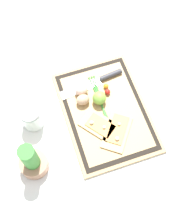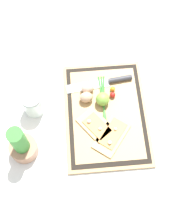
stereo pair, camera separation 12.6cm
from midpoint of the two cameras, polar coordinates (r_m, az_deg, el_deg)
ground_plane at (r=1.29m, az=-1.00°, el=-0.36°), size 6.00×6.00×0.00m
cutting_board at (r=1.28m, az=-1.01°, el=-0.22°), size 0.48×0.34×0.02m
pizza_slice_near at (r=1.24m, az=0.97°, el=-3.93°), size 0.18×0.17×0.02m
pizza_slice_far at (r=1.25m, az=-2.39°, el=-2.68°), size 0.17×0.16×0.02m
knife at (r=1.34m, az=-1.69°, el=5.76°), size 0.06×0.28×0.02m
egg_brown at (r=1.28m, az=-5.22°, el=1.94°), size 0.04×0.05×0.04m
egg_pink at (r=1.30m, az=-5.46°, el=3.71°), size 0.04×0.05×0.04m
lime at (r=1.27m, az=-2.20°, el=2.26°), size 0.06×0.06×0.06m
cherry_tomato_red at (r=1.30m, az=-0.64°, el=3.40°), size 0.02×0.02×0.02m
cherry_tomato_yellow at (r=1.32m, az=-0.89°, el=4.44°), size 0.02×0.02×0.02m
scallion_bunch at (r=1.28m, az=-1.60°, el=0.64°), size 0.30×0.03×0.01m
herb_pot at (r=1.19m, az=-14.60°, el=-9.10°), size 0.11×0.11×0.19m
sauce_jar at (r=1.27m, az=-14.41°, el=-1.34°), size 0.09×0.09×0.11m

